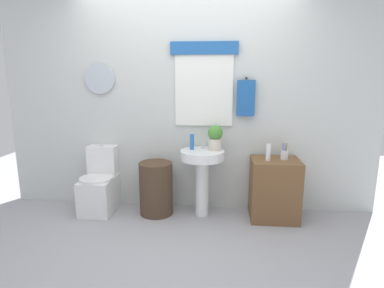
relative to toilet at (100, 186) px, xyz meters
The scene contains 11 objects.
ground_plane 1.39m from the toilet, 40.73° to the right, with size 8.00×8.00×0.00m, color #A3A3A8.
back_wall 1.47m from the toilet, 14.37° to the left, with size 4.40×0.18×2.60m.
toilet is the anchor object (origin of this frame).
laundry_hamper 0.69m from the toilet, ahead, with size 0.38×0.38×0.61m, color #4C3828.
pedestal_sink 1.25m from the toilet, ahead, with size 0.49×0.49×0.76m.
faucet 1.33m from the toilet, ahead, with size 0.03×0.03×0.10m, color silver.
wooden_cabinet 2.03m from the toilet, ahead, with size 0.52×0.44×0.68m, color brown.
soap_bottle 1.23m from the toilet, ahead, with size 0.05×0.05×0.18m, color #2D6BB7.
potted_plant 1.49m from the toilet, ahead, with size 0.17×0.17×0.28m.
lotion_bottle 1.99m from the toilet, ahead, with size 0.05×0.05×0.18m, color white.
toothbrush_cup 2.16m from the toilet, ahead, with size 0.08×0.08×0.19m.
Camera 1 is at (0.39, -2.54, 1.56)m, focal length 29.33 mm.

